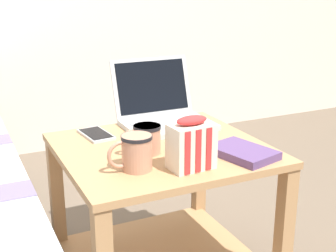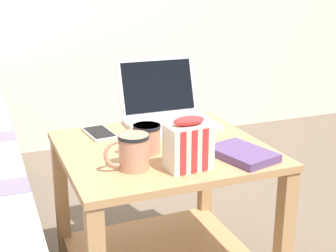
{
  "view_description": "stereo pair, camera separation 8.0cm",
  "coord_description": "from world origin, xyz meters",
  "px_view_note": "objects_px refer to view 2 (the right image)",
  "views": [
    {
      "loc": [
        -0.57,
        -1.25,
        1.04
      ],
      "look_at": [
        0.0,
        -0.04,
        0.62
      ],
      "focal_mm": 50.0,
      "sensor_mm": 36.0,
      "label": 1
    },
    {
      "loc": [
        -0.5,
        -1.28,
        1.04
      ],
      "look_at": [
        0.0,
        -0.04,
        0.62
      ],
      "focal_mm": 50.0,
      "sensor_mm": 36.0,
      "label": 2
    }
  ],
  "objects_px": {
    "laptop": "(167,112)",
    "cell_phone": "(99,133)",
    "snack_bag": "(188,145)",
    "mug_front_left": "(146,137)",
    "closed_book": "(242,154)",
    "mug_front_right": "(133,150)"
  },
  "relations": [
    {
      "from": "laptop",
      "to": "snack_bag",
      "type": "xyz_separation_m",
      "value": [
        -0.1,
        -0.41,
        0.02
      ]
    },
    {
      "from": "laptop",
      "to": "closed_book",
      "type": "xyz_separation_m",
      "value": [
        0.08,
        -0.39,
        -0.03
      ]
    },
    {
      "from": "mug_front_left",
      "to": "closed_book",
      "type": "relative_size",
      "value": 0.56
    },
    {
      "from": "laptop",
      "to": "mug_front_left",
      "type": "distance_m",
      "value": 0.3
    },
    {
      "from": "closed_book",
      "to": "mug_front_right",
      "type": "bearing_deg",
      "value": 173.22
    },
    {
      "from": "cell_phone",
      "to": "closed_book",
      "type": "distance_m",
      "value": 0.5
    },
    {
      "from": "laptop",
      "to": "snack_bag",
      "type": "height_order",
      "value": "laptop"
    },
    {
      "from": "laptop",
      "to": "closed_book",
      "type": "distance_m",
      "value": 0.4
    },
    {
      "from": "mug_front_left",
      "to": "snack_bag",
      "type": "distance_m",
      "value": 0.17
    },
    {
      "from": "laptop",
      "to": "cell_phone",
      "type": "height_order",
      "value": "laptop"
    },
    {
      "from": "mug_front_right",
      "to": "closed_book",
      "type": "distance_m",
      "value": 0.33
    },
    {
      "from": "mug_front_left",
      "to": "cell_phone",
      "type": "distance_m",
      "value": 0.24
    },
    {
      "from": "mug_front_left",
      "to": "closed_book",
      "type": "xyz_separation_m",
      "value": [
        0.25,
        -0.15,
        -0.04
      ]
    },
    {
      "from": "cell_phone",
      "to": "laptop",
      "type": "bearing_deg",
      "value": 5.34
    },
    {
      "from": "snack_bag",
      "to": "laptop",
      "type": "bearing_deg",
      "value": 75.64
    },
    {
      "from": "cell_phone",
      "to": "mug_front_right",
      "type": "bearing_deg",
      "value": -87.7
    },
    {
      "from": "mug_front_right",
      "to": "snack_bag",
      "type": "relative_size",
      "value": 0.86
    },
    {
      "from": "laptop",
      "to": "mug_front_right",
      "type": "bearing_deg",
      "value": -124.68
    },
    {
      "from": "laptop",
      "to": "closed_book",
      "type": "bearing_deg",
      "value": -78.55
    },
    {
      "from": "laptop",
      "to": "mug_front_left",
      "type": "height_order",
      "value": "laptop"
    },
    {
      "from": "snack_bag",
      "to": "mug_front_left",
      "type": "bearing_deg",
      "value": 111.68
    },
    {
      "from": "laptop",
      "to": "snack_bag",
      "type": "relative_size",
      "value": 2.0
    }
  ]
}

